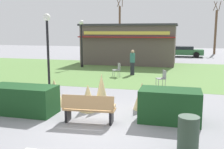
{
  "coord_description": "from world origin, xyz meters",
  "views": [
    {
      "loc": [
        2.62,
        -7.85,
        2.97
      ],
      "look_at": [
        -0.08,
        2.55,
        1.19
      ],
      "focal_mm": 42.67,
      "sensor_mm": 36.0,
      "label": 1
    }
  ],
  "objects_px": {
    "person_strolling": "(132,62)",
    "parked_car_west_slot": "(138,50)",
    "cafe_chair_west": "(117,69)",
    "park_bench": "(89,109)",
    "lamppost_mid": "(48,42)",
    "tree_left_bg": "(216,31)",
    "tree_right_bg": "(120,28)",
    "parked_car_center_slot": "(184,51)",
    "trash_bin": "(188,134)",
    "cafe_chair_east": "(162,77)",
    "lamppost_far": "(82,37)",
    "food_kiosk": "(130,44)"
  },
  "relations": [
    {
      "from": "trash_bin",
      "to": "cafe_chair_east",
      "type": "height_order",
      "value": "trash_bin"
    },
    {
      "from": "lamppost_mid",
      "to": "parked_car_west_slot",
      "type": "distance_m",
      "value": 19.54
    },
    {
      "from": "lamppost_mid",
      "to": "tree_right_bg",
      "type": "xyz_separation_m",
      "value": [
        -1.86,
        24.16,
        0.87
      ]
    },
    {
      "from": "trash_bin",
      "to": "cafe_chair_west",
      "type": "xyz_separation_m",
      "value": [
        -4.18,
        10.06,
        0.07
      ]
    },
    {
      "from": "park_bench",
      "to": "lamppost_far",
      "type": "relative_size",
      "value": 0.46
    },
    {
      "from": "parked_car_center_slot",
      "to": "tree_right_bg",
      "type": "relative_size",
      "value": 0.58
    },
    {
      "from": "cafe_chair_west",
      "to": "trash_bin",
      "type": "bearing_deg",
      "value": -67.42
    },
    {
      "from": "cafe_chair_west",
      "to": "parked_car_center_slot",
      "type": "relative_size",
      "value": 0.21
    },
    {
      "from": "person_strolling",
      "to": "parked_car_west_slot",
      "type": "height_order",
      "value": "person_strolling"
    },
    {
      "from": "park_bench",
      "to": "cafe_chair_east",
      "type": "height_order",
      "value": "park_bench"
    },
    {
      "from": "lamppost_mid",
      "to": "tree_right_bg",
      "type": "distance_m",
      "value": 24.24
    },
    {
      "from": "food_kiosk",
      "to": "cafe_chair_west",
      "type": "distance_m",
      "value": 7.6
    },
    {
      "from": "person_strolling",
      "to": "park_bench",
      "type": "bearing_deg",
      "value": -158.81
    },
    {
      "from": "food_kiosk",
      "to": "person_strolling",
      "type": "relative_size",
      "value": 4.95
    },
    {
      "from": "cafe_chair_west",
      "to": "food_kiosk",
      "type": "bearing_deg",
      "value": 94.75
    },
    {
      "from": "cafe_chair_west",
      "to": "tree_right_bg",
      "type": "xyz_separation_m",
      "value": [
        -4.4,
        19.76,
        2.75
      ]
    },
    {
      "from": "park_bench",
      "to": "parked_car_west_slot",
      "type": "bearing_deg",
      "value": 95.33
    },
    {
      "from": "cafe_chair_east",
      "to": "parked_car_center_slot",
      "type": "bearing_deg",
      "value": 86.02
    },
    {
      "from": "person_strolling",
      "to": "lamppost_far",
      "type": "bearing_deg",
      "value": 78.18
    },
    {
      "from": "parked_car_center_slot",
      "to": "tree_left_bg",
      "type": "bearing_deg",
      "value": 49.56
    },
    {
      "from": "cafe_chair_west",
      "to": "parked_car_west_slot",
      "type": "distance_m",
      "value": 15.04
    },
    {
      "from": "lamppost_far",
      "to": "cafe_chair_east",
      "type": "relative_size",
      "value": 4.27
    },
    {
      "from": "park_bench",
      "to": "person_strolling",
      "type": "height_order",
      "value": "person_strolling"
    },
    {
      "from": "lamppost_mid",
      "to": "parked_car_center_slot",
      "type": "height_order",
      "value": "lamppost_mid"
    },
    {
      "from": "lamppost_far",
      "to": "cafe_chair_east",
      "type": "height_order",
      "value": "lamppost_far"
    },
    {
      "from": "cafe_chair_west",
      "to": "parked_car_west_slot",
      "type": "relative_size",
      "value": 0.2
    },
    {
      "from": "parked_car_west_slot",
      "to": "tree_right_bg",
      "type": "xyz_separation_m",
      "value": [
        -3.31,
        4.76,
        2.64
      ]
    },
    {
      "from": "parked_car_west_slot",
      "to": "person_strolling",
      "type": "bearing_deg",
      "value": -82.33
    },
    {
      "from": "park_bench",
      "to": "cafe_chair_west",
      "type": "xyz_separation_m",
      "value": [
        -1.12,
        8.7,
        0.05
      ]
    },
    {
      "from": "cafe_chair_east",
      "to": "tree_left_bg",
      "type": "xyz_separation_m",
      "value": [
        4.99,
        21.85,
        2.37
      ]
    },
    {
      "from": "parked_car_west_slot",
      "to": "parked_car_center_slot",
      "type": "distance_m",
      "value": 5.33
    },
    {
      "from": "cafe_chair_west",
      "to": "tree_right_bg",
      "type": "bearing_deg",
      "value": 102.56
    },
    {
      "from": "lamppost_mid",
      "to": "cafe_chair_east",
      "type": "distance_m",
      "value": 6.21
    },
    {
      "from": "food_kiosk",
      "to": "person_strolling",
      "type": "xyz_separation_m",
      "value": [
        1.41,
        -6.43,
        -0.92
      ]
    },
    {
      "from": "person_strolling",
      "to": "tree_left_bg",
      "type": "xyz_separation_m",
      "value": [
        7.23,
        18.4,
        2.04
      ]
    },
    {
      "from": "person_strolling",
      "to": "parked_car_center_slot",
      "type": "bearing_deg",
      "value": 5.37
    },
    {
      "from": "lamppost_far",
      "to": "parked_car_center_slot",
      "type": "bearing_deg",
      "value": 53.77
    },
    {
      "from": "lamppost_far",
      "to": "parked_car_center_slot",
      "type": "distance_m",
      "value": 13.91
    },
    {
      "from": "lamppost_mid",
      "to": "person_strolling",
      "type": "bearing_deg",
      "value": 58.49
    },
    {
      "from": "lamppost_mid",
      "to": "parked_car_center_slot",
      "type": "distance_m",
      "value": 20.63
    },
    {
      "from": "lamppost_far",
      "to": "tree_left_bg",
      "type": "relative_size",
      "value": 0.58
    },
    {
      "from": "lamppost_mid",
      "to": "lamppost_far",
      "type": "height_order",
      "value": "same"
    },
    {
      "from": "cafe_chair_east",
      "to": "parked_car_center_slot",
      "type": "height_order",
      "value": "parked_car_center_slot"
    },
    {
      "from": "park_bench",
      "to": "lamppost_mid",
      "type": "xyz_separation_m",
      "value": [
        -3.66,
        4.3,
        1.93
      ]
    },
    {
      "from": "lamppost_mid",
      "to": "parked_car_center_slot",
      "type": "bearing_deg",
      "value": 70.73
    },
    {
      "from": "person_strolling",
      "to": "parked_car_west_slot",
      "type": "relative_size",
      "value": 0.39
    },
    {
      "from": "park_bench",
      "to": "person_strolling",
      "type": "distance_m",
      "value": 9.75
    },
    {
      "from": "person_strolling",
      "to": "tree_left_bg",
      "type": "relative_size",
      "value": 0.26
    },
    {
      "from": "park_bench",
      "to": "lamppost_mid",
      "type": "relative_size",
      "value": 0.46
    },
    {
      "from": "lamppost_far",
      "to": "parked_car_west_slot",
      "type": "distance_m",
      "value": 11.62
    }
  ]
}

